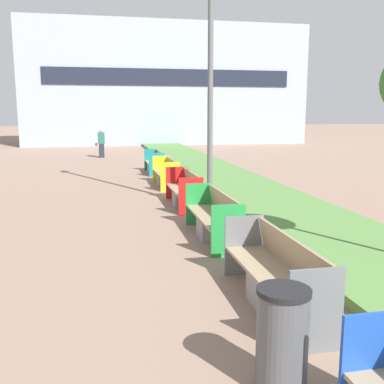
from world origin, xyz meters
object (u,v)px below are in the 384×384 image
at_px(bench_red_frame, 184,192).
at_px(bench_grey_frame, 275,278).
at_px(bench_teal_frame, 155,165).
at_px(litter_bin, 282,340).
at_px(street_lamp_post, 211,21).
at_px(bench_yellow_frame, 166,175).
at_px(pedestrian_walking, 101,143).
at_px(bench_green_frame, 214,220).

bearing_deg(bench_red_frame, bench_grey_frame, -89.98).
distance_m(bench_teal_frame, litter_bin, 15.05).
distance_m(litter_bin, street_lamp_post, 9.05).
relative_size(bench_yellow_frame, litter_bin, 2.24).
height_order(bench_yellow_frame, pedestrian_walking, pedestrian_walking).
relative_size(bench_grey_frame, bench_red_frame, 1.09).
height_order(bench_green_frame, bench_teal_frame, same).
xyz_separation_m(bench_green_frame, bench_yellow_frame, (-0.00, 6.67, -0.01)).
distance_m(bench_red_frame, pedestrian_walking, 14.08).
height_order(bench_grey_frame, bench_red_frame, same).
relative_size(bench_grey_frame, pedestrian_walking, 1.52).
height_order(bench_green_frame, litter_bin, litter_bin).
relative_size(bench_red_frame, bench_teal_frame, 1.14).
relative_size(bench_red_frame, litter_bin, 2.29).
bearing_deg(bench_teal_frame, bench_grey_frame, -89.97).
bearing_deg(bench_yellow_frame, bench_grey_frame, -89.98).
bearing_deg(bench_grey_frame, bench_green_frame, 90.01).
distance_m(street_lamp_post, pedestrian_walking, 15.07).
relative_size(bench_green_frame, bench_yellow_frame, 1.10).
xyz_separation_m(bench_red_frame, bench_teal_frame, (-0.00, 6.77, -0.01)).
xyz_separation_m(bench_grey_frame, street_lamp_post, (0.61, 6.16, 4.37)).
relative_size(bench_green_frame, bench_red_frame, 1.08).
bearing_deg(bench_yellow_frame, bench_red_frame, -89.99).
height_order(street_lamp_post, pedestrian_walking, street_lamp_post).
relative_size(bench_red_frame, pedestrian_walking, 1.39).
relative_size(bench_red_frame, street_lamp_post, 0.26).
height_order(bench_red_frame, bench_yellow_frame, same).
bearing_deg(bench_red_frame, street_lamp_post, -31.31).
xyz_separation_m(bench_teal_frame, pedestrian_walking, (-2.17, 7.14, 0.45)).
height_order(bench_green_frame, bench_yellow_frame, same).
bearing_deg(bench_grey_frame, street_lamp_post, 84.36).
relative_size(bench_grey_frame, litter_bin, 2.50).
distance_m(bench_red_frame, litter_bin, 8.29).
height_order(bench_red_frame, pedestrian_walking, pedestrian_walking).
bearing_deg(bench_red_frame, pedestrian_walking, 98.87).
xyz_separation_m(bench_green_frame, bench_red_frame, (-0.00, 3.24, -0.00)).
bearing_deg(bench_grey_frame, litter_bin, -110.08).
distance_m(bench_grey_frame, bench_red_frame, 6.53).
bearing_deg(street_lamp_post, litter_bin, -98.93).
bearing_deg(bench_green_frame, bench_yellow_frame, 90.02).
xyz_separation_m(bench_red_frame, bench_yellow_frame, (-0.00, 3.42, -0.00)).
height_order(bench_grey_frame, bench_green_frame, same).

